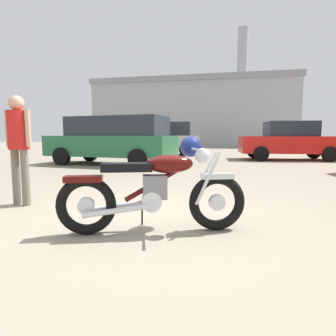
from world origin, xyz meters
TOP-DOWN VIEW (x-y plane):
  - ground_plane at (0.00, 0.00)m, footprint 80.00×80.00m
  - vintage_motorcycle at (0.24, -0.36)m, footprint 2.05×0.84m
  - bystander at (-2.05, 0.56)m, footprint 0.45×0.30m
  - silver_sedan_mid at (4.32, 9.72)m, footprint 4.23×1.97m
  - blue_hatchback_right at (-1.53, 12.24)m, footprint 3.95×1.92m
  - red_hatchback_near at (-2.66, 6.75)m, footprint 4.95×2.64m
  - white_estate_far at (-5.00, 14.60)m, footprint 4.34×2.22m
  - industrial_building at (-0.45, 29.25)m, footprint 20.45×13.99m

SIDE VIEW (x-z plane):
  - ground_plane at x=0.00m, z-range 0.00..0.00m
  - vintage_motorcycle at x=0.24m, z-range -0.04..1.03m
  - silver_sedan_mid at x=4.32m, z-range 0.00..1.67m
  - white_estate_far at x=-5.00m, z-range 0.00..1.67m
  - blue_hatchback_right at x=-1.53m, z-range 0.03..1.81m
  - red_hatchback_near at x=-2.66m, z-range 0.07..1.81m
  - bystander at x=-2.05m, z-range 0.19..1.85m
  - industrial_building at x=-0.45m, z-range -2.87..9.48m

